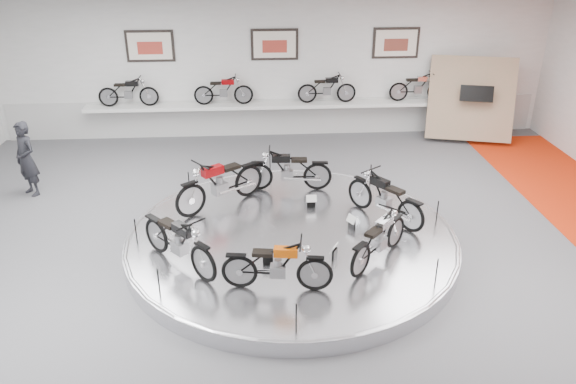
{
  "coord_description": "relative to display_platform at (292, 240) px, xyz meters",
  "views": [
    {
      "loc": [
        -0.72,
        -9.22,
        5.7
      ],
      "look_at": [
        -0.05,
        0.6,
        1.06
      ],
      "focal_mm": 35.0,
      "sensor_mm": 36.0,
      "label": 1
    }
  ],
  "objects": [
    {
      "name": "bike_d",
      "position": [
        -2.04,
        -1.01,
        0.65
      ],
      "size": [
        1.6,
        1.67,
        1.01
      ],
      "primitive_type": null,
      "rotation": [
        0.0,
        0.0,
        5.45
      ],
      "color": "black",
      "rests_on": "display_platform"
    },
    {
      "name": "bike_a",
      "position": [
        1.92,
        0.48,
        0.64
      ],
      "size": [
        1.48,
        1.7,
        0.99
      ],
      "primitive_type": null,
      "rotation": [
        0.0,
        0.0,
        2.21
      ],
      "color": "black",
      "rests_on": "display_platform"
    },
    {
      "name": "display_panel",
      "position": [
        5.6,
        5.8,
        1.1
      ],
      "size": [
        2.56,
        1.52,
        2.3
      ],
      "primitive_type": "cube",
      "rotation": [
        -0.35,
        0.0,
        -0.26
      ],
      "color": "#9D7861",
      "rests_on": "floor"
    },
    {
      "name": "visitor",
      "position": [
        -5.92,
        2.85,
        0.73
      ],
      "size": [
        0.76,
        0.74,
        1.77
      ],
      "primitive_type": "imported",
      "rotation": [
        0.0,
        0.0,
        -0.71
      ],
      "color": "black",
      "rests_on": "floor"
    },
    {
      "name": "bike_e",
      "position": [
        -0.37,
        -1.82,
        0.61
      ],
      "size": [
        1.61,
        0.75,
        0.91
      ],
      "primitive_type": null,
      "rotation": [
        0.0,
        0.0,
        6.15
      ],
      "color": "#C34A05",
      "rests_on": "display_platform"
    },
    {
      "name": "shelf_bike_b",
      "position": [
        -1.5,
        6.4,
        1.27
      ],
      "size": [
        1.22,
        0.43,
        0.73
      ],
      "primitive_type": null,
      "color": "maroon",
      "rests_on": "shelf"
    },
    {
      "name": "ceiling",
      "position": [
        0.0,
        -0.3,
        3.85
      ],
      "size": [
        16.0,
        16.0,
        0.0
      ],
      "primitive_type": "plane",
      "rotation": [
        3.14,
        0.0,
        0.0
      ],
      "color": "white",
      "rests_on": "wall_back"
    },
    {
      "name": "display_platform",
      "position": [
        0.0,
        0.0,
        0.0
      ],
      "size": [
        6.4,
        6.4,
        0.3
      ],
      "primitive_type": "cylinder",
      "color": "silver",
      "rests_on": "floor"
    },
    {
      "name": "shelf_bike_a",
      "position": [
        -4.2,
        6.4,
        1.27
      ],
      "size": [
        1.22,
        0.43,
        0.73
      ],
      "primitive_type": null,
      "color": "black",
      "rests_on": "shelf"
    },
    {
      "name": "wall_back",
      "position": [
        0.0,
        6.7,
        1.85
      ],
      "size": [
        16.0,
        0.0,
        16.0
      ],
      "primitive_type": "plane",
      "rotation": [
        1.57,
        0.0,
        0.0
      ],
      "color": "white",
      "rests_on": "floor"
    },
    {
      "name": "bike_f",
      "position": [
        1.47,
        -1.09,
        0.61
      ],
      "size": [
        1.45,
        1.53,
        0.92
      ],
      "primitive_type": null,
      "rotation": [
        0.0,
        0.0,
        7.12
      ],
      "color": "#B3B4B8",
      "rests_on": "display_platform"
    },
    {
      "name": "poster_right",
      "position": [
        3.5,
        6.66,
        2.55
      ],
      "size": [
        1.35,
        0.06,
        0.88
      ],
      "primitive_type": "cube",
      "color": "#F0E3D1",
      "rests_on": "wall_back"
    },
    {
      "name": "bike_c",
      "position": [
        -1.41,
        1.31,
        0.7
      ],
      "size": [
        1.89,
        1.67,
        1.1
      ],
      "primitive_type": null,
      "rotation": [
        0.0,
        0.0,
        3.8
      ],
      "color": "maroon",
      "rests_on": "display_platform"
    },
    {
      "name": "floor",
      "position": [
        0.0,
        -0.3,
        -0.15
      ],
      "size": [
        16.0,
        16.0,
        0.0
      ],
      "primitive_type": "plane",
      "color": "#535356",
      "rests_on": "ground"
    },
    {
      "name": "shelf",
      "position": [
        0.0,
        6.4,
        0.85
      ],
      "size": [
        11.0,
        0.55,
        0.1
      ],
      "primitive_type": "cube",
      "color": "silver",
      "rests_on": "wall_back"
    },
    {
      "name": "shelf_bike_d",
      "position": [
        4.2,
        6.4,
        1.27
      ],
      "size": [
        1.22,
        0.43,
        0.73
      ],
      "primitive_type": null,
      "color": "#B3B4B8",
      "rests_on": "shelf"
    },
    {
      "name": "poster_center",
      "position": [
        0.0,
        6.66,
        2.55
      ],
      "size": [
        1.35,
        0.06,
        0.88
      ],
      "primitive_type": "cube",
      "color": "#F0E3D1",
      "rests_on": "wall_back"
    },
    {
      "name": "bike_b",
      "position": [
        0.07,
        2.03,
        0.64
      ],
      "size": [
        1.7,
        0.69,
        0.98
      ],
      "primitive_type": null,
      "rotation": [
        0.0,
        0.0,
        3.08
      ],
      "color": "black",
      "rests_on": "display_platform"
    },
    {
      "name": "dado_band",
      "position": [
        0.0,
        6.68,
        0.4
      ],
      "size": [
        15.68,
        0.04,
        1.1
      ],
      "primitive_type": "cube",
      "color": "#BCBCBA",
      "rests_on": "floor"
    },
    {
      "name": "poster_left",
      "position": [
        -3.5,
        6.66,
        2.55
      ],
      "size": [
        1.35,
        0.06,
        0.88
      ],
      "primitive_type": "cube",
      "color": "#F0E3D1",
      "rests_on": "wall_back"
    },
    {
      "name": "shelf_bike_c",
      "position": [
        1.5,
        6.4,
        1.27
      ],
      "size": [
        1.22,
        0.43,
        0.73
      ],
      "primitive_type": null,
      "color": "black",
      "rests_on": "shelf"
    },
    {
      "name": "platform_rim",
      "position": [
        0.0,
        0.0,
        0.12
      ],
      "size": [
        6.4,
        6.4,
        0.1
      ],
      "primitive_type": "torus",
      "color": "#B2B2BA",
      "rests_on": "display_platform"
    }
  ]
}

